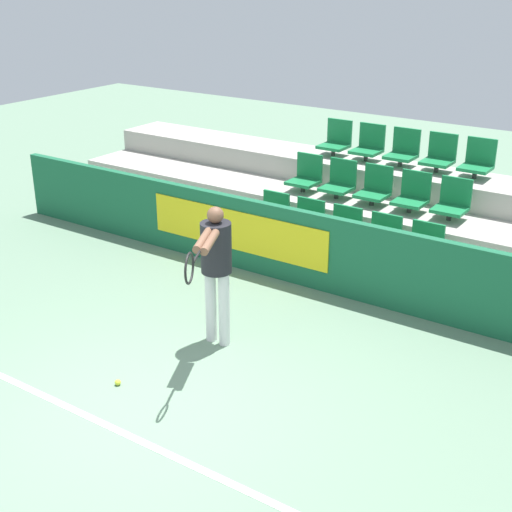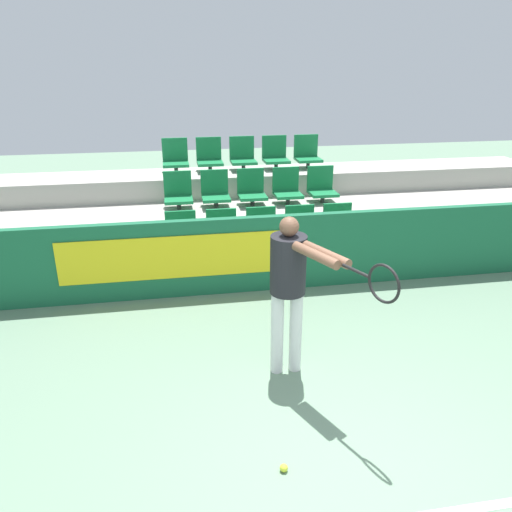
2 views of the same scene
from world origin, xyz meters
The scene contains 23 objects.
ground_plane centered at (0.00, 0.00, 0.00)m, with size 30.00×30.00×0.00m, color slate.
court_baseline centered at (0.00, -0.46, 0.00)m, with size 4.17×0.08×0.01m.
barrier_wall centered at (-0.03, 3.48, 0.54)m, with size 11.55×0.14×1.09m.
bleacher_tier_front centered at (0.00, 4.06, 0.19)m, with size 11.15×1.00×0.38m.
bleacher_tier_middle centered at (0.00, 5.06, 0.38)m, with size 11.15×1.00×0.77m.
bleacher_tier_back centered at (0.00, 6.05, 0.57)m, with size 11.15×1.00×1.15m.
stadium_chair_0 centered at (-1.22, 4.19, 0.63)m, with size 0.46×0.45×0.59m.
stadium_chair_1 centered at (-0.61, 4.19, 0.63)m, with size 0.46×0.45×0.59m.
stadium_chair_2 centered at (0.00, 4.19, 0.63)m, with size 0.46×0.45×0.59m.
stadium_chair_3 centered at (0.61, 4.19, 0.63)m, with size 0.46×0.45×0.59m.
stadium_chair_4 centered at (1.22, 4.19, 0.63)m, with size 0.46×0.45×0.59m.
stadium_chair_5 centered at (-1.22, 5.19, 1.01)m, with size 0.46×0.45×0.59m.
stadium_chair_6 centered at (-0.61, 5.19, 1.01)m, with size 0.46×0.45×0.59m.
stadium_chair_7 centered at (0.00, 5.19, 1.01)m, with size 0.46×0.45×0.59m.
stadium_chair_8 centered at (0.61, 5.19, 1.01)m, with size 0.46×0.45×0.59m.
stadium_chair_9 centered at (1.22, 5.19, 1.01)m, with size 0.46×0.45×0.59m.
stadium_chair_10 centered at (-1.22, 6.19, 1.40)m, with size 0.46×0.45×0.59m.
stadium_chair_11 centered at (-0.61, 6.19, 1.40)m, with size 0.46×0.45×0.59m.
stadium_chair_12 centered at (0.00, 6.19, 1.40)m, with size 0.46×0.45×0.59m.
stadium_chair_13 centered at (0.61, 6.19, 1.40)m, with size 0.46×0.45×0.59m.
stadium_chair_14 centered at (1.22, 6.19, 1.40)m, with size 0.46×0.45×0.59m.
tennis_player centered at (-0.22, 1.44, 1.07)m, with size 0.75×1.41×1.70m.
tennis_ball centered at (-0.57, 0.13, 0.03)m, with size 0.07×0.07×0.07m.
Camera 1 is at (4.33, -4.46, 4.23)m, focal length 50.00 mm.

